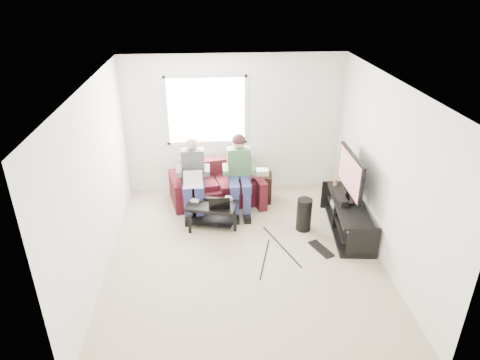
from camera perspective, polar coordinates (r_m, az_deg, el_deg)
name	(u,v)px	position (r m, az deg, el deg)	size (l,w,h in m)	color
floor	(244,256)	(6.55, 0.55, -10.06)	(4.50, 4.50, 0.00)	tan
ceiling	(245,84)	(5.43, 0.67, 12.66)	(4.50, 4.50, 0.00)	white
wall_back	(234,125)	(7.95, -0.80, 7.31)	(4.50, 4.50, 0.00)	white
wall_front	(266,287)	(3.99, 3.49, -14.01)	(4.50, 4.50, 0.00)	white
wall_left	(96,183)	(6.05, -18.61, -0.42)	(4.50, 4.50, 0.00)	white
wall_right	(386,174)	(6.35, 18.89, 0.82)	(4.50, 4.50, 0.00)	white
window	(206,110)	(7.83, -4.51, 9.23)	(1.48, 0.04, 1.28)	white
sofa	(217,188)	(7.84, -3.14, -1.03)	(1.78, 1.02, 0.76)	#4B1220
person_left	(193,174)	(7.43, -6.25, 0.82)	(0.40, 0.71, 1.31)	navy
person_right	(239,169)	(7.43, -0.10, 1.51)	(0.40, 0.71, 1.35)	navy
laptop_silver	(193,182)	(7.20, -6.28, -0.31)	(0.32, 0.22, 0.24)	silver
coffee_table	(212,210)	(7.14, -3.76, -3.98)	(0.90, 0.69, 0.40)	black
laptop_black	(219,200)	(6.96, -2.81, -2.65)	(0.34, 0.24, 0.24)	black
controller_a	(195,200)	(7.18, -6.04, -2.69)	(0.14, 0.09, 0.04)	silver
controller_b	(206,198)	(7.23, -4.61, -2.42)	(0.14, 0.09, 0.04)	black
controller_c	(229,198)	(7.21, -1.42, -2.42)	(0.14, 0.09, 0.04)	gray
tv_stand	(347,218)	(7.22, 14.10, -4.97)	(0.64, 1.62, 0.52)	black
tv	(350,174)	(6.95, 14.50, 0.75)	(0.12, 1.10, 0.81)	black
soundbar	(340,197)	(7.10, 13.24, -2.27)	(0.12, 0.50, 0.10)	black
drink_cup	(336,182)	(7.56, 12.63, -0.28)	(0.08, 0.08, 0.12)	#986A41
console_white	(356,228)	(6.86, 15.15, -6.16)	(0.30, 0.22, 0.06)	silver
console_grey	(342,205)	(7.42, 13.49, -3.24)	(0.34, 0.26, 0.08)	gray
console_black	(349,216)	(7.14, 14.29, -4.64)	(0.38, 0.30, 0.07)	black
subwoofer	(304,215)	(7.09, 8.54, -4.58)	(0.25, 0.25, 0.56)	black
keyboard_floor	(321,249)	(6.78, 10.75, -9.01)	(0.16, 0.47, 0.03)	black
end_table	(262,187)	(7.89, 2.92, -0.89)	(0.36, 0.36, 0.63)	black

